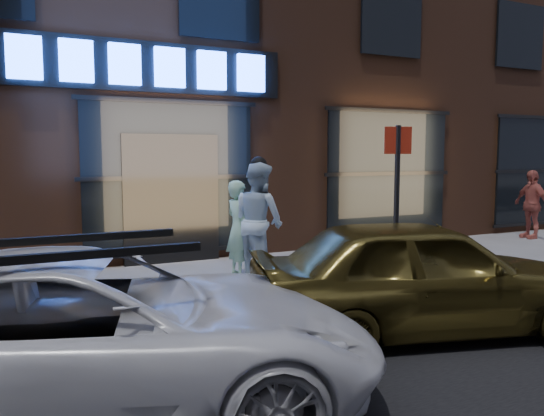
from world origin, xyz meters
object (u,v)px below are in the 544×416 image
(man_cap, at_px, (259,221))
(man_bowtie, at_px, (238,229))
(passerby, at_px, (531,204))
(gold_sedan, at_px, (421,275))
(white_suv, at_px, (86,334))
(sign_post, at_px, (397,193))

(man_cap, bearing_deg, man_bowtie, 26.45)
(passerby, relative_size, gold_sedan, 0.42)
(gold_sedan, bearing_deg, man_cap, 25.16)
(white_suv, bearing_deg, sign_post, -52.39)
(passerby, xyz_separation_m, white_suv, (-10.73, -4.66, -0.19))
(man_bowtie, distance_m, sign_post, 2.67)
(man_cap, distance_m, sign_post, 2.27)
(man_bowtie, bearing_deg, gold_sedan, -171.09)
(man_cap, distance_m, passerby, 7.76)
(gold_sedan, distance_m, sign_post, 1.94)
(gold_sedan, relative_size, sign_post, 1.61)
(passerby, distance_m, sign_post, 6.83)
(man_cap, height_order, white_suv, man_cap)
(gold_sedan, bearing_deg, sign_post, -14.32)
(sign_post, bearing_deg, passerby, 45.21)
(sign_post, bearing_deg, gold_sedan, -97.40)
(man_bowtie, distance_m, white_suv, 4.78)
(man_bowtie, bearing_deg, man_cap, -142.31)
(man_bowtie, relative_size, man_cap, 0.84)
(man_bowtie, relative_size, white_suv, 0.35)
(man_bowtie, height_order, man_cap, man_cap)
(passerby, bearing_deg, sign_post, -59.92)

